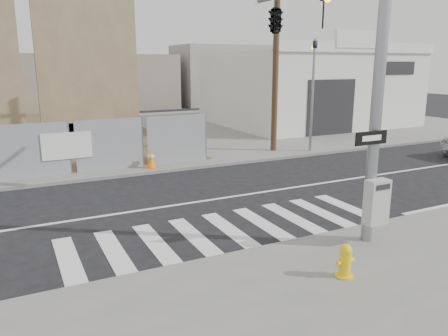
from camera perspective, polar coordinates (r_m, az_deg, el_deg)
name	(u,v)px	position (r m, az deg, el deg)	size (l,w,h in m)	color
ground	(193,203)	(13.63, -4.14, -4.55)	(100.00, 100.00, 0.00)	black
sidewalk_far	(102,136)	(26.79, -15.66, 4.09)	(50.00, 20.00, 0.12)	slate
signal_pole	(304,42)	(12.41, 10.45, 15.90)	(0.96, 5.87, 7.00)	gray
far_signal_pole	(313,80)	(21.03, 11.57, 11.25)	(0.16, 0.20, 5.60)	gray
concrete_wall_right	(89,78)	(26.47, -17.24, 11.12)	(5.50, 1.30, 8.00)	brown
auto_shop	(307,88)	(31.35, 10.80, 10.22)	(12.00, 10.20, 5.95)	silver
utility_pole_right	(276,41)	(20.90, 6.84, 16.14)	(1.60, 0.28, 10.00)	#503925
fire_hydrant	(345,261)	(9.05, 15.54, -11.59)	(0.42, 0.38, 0.68)	yellow
traffic_cone_d	(151,159)	(17.71, -9.54, 1.17)	(0.50, 0.50, 0.75)	orange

